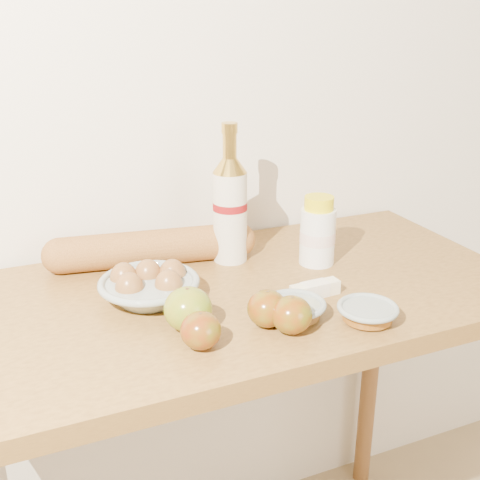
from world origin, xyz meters
name	(u,v)px	position (x,y,z in m)	size (l,w,h in m)	color
back_wall	(177,72)	(0.00, 1.51, 1.30)	(3.50, 0.02, 2.60)	silver
table	(234,343)	(0.00, 1.18, 0.78)	(1.20, 0.60, 0.90)	olive
bourbon_bottle	(230,207)	(0.05, 1.33, 1.03)	(0.09, 0.09, 0.31)	beige
cream_bottle	(318,233)	(0.22, 1.24, 0.97)	(0.08, 0.08, 0.16)	white
egg_bowl	(149,286)	(-0.17, 1.21, 0.93)	(0.24, 0.24, 0.07)	gray
baguette	(152,248)	(-0.12, 1.37, 0.94)	(0.48, 0.15, 0.08)	#A56D32
apple_yellowgreen	(188,309)	(-0.14, 1.07, 0.94)	(0.11, 0.11, 0.08)	olive
apple_redgreen_front	(201,331)	(-0.14, 1.00, 0.93)	(0.09, 0.09, 0.07)	maroon
apple_redgreen_right	(267,309)	(0.00, 1.02, 0.93)	(0.09, 0.09, 0.07)	#971208
sugar_bowl	(294,309)	(0.06, 1.03, 0.92)	(0.14, 0.14, 0.03)	gray
syrup_bowl	(367,313)	(0.17, 0.96, 0.92)	(0.12, 0.12, 0.03)	gray
butter_stick	(315,290)	(0.14, 1.09, 0.91)	(0.10, 0.03, 0.03)	#F2E7BB
apple_extra	(292,315)	(0.03, 0.98, 0.93)	(0.09, 0.09, 0.07)	#971208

